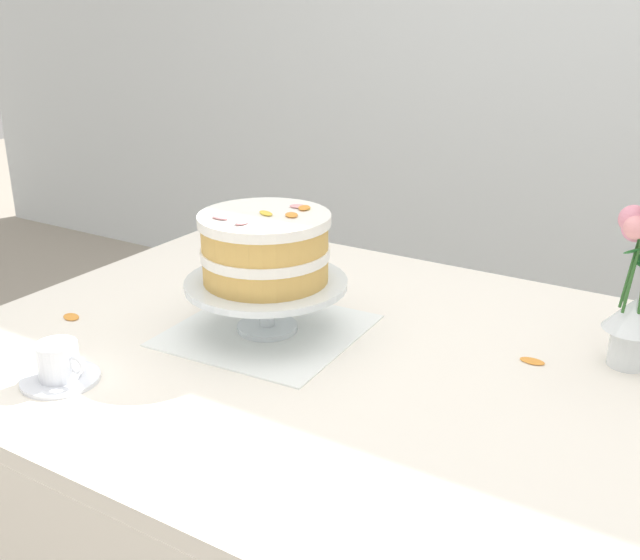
% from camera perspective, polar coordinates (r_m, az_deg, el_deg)
% --- Properties ---
extents(dining_table, '(1.40, 1.00, 0.74)m').
position_cam_1_polar(dining_table, '(1.30, 2.32, -9.55)').
color(dining_table, white).
rests_on(dining_table, ground).
extents(linen_napkin, '(0.34, 0.34, 0.00)m').
position_cam_1_polar(linen_napkin, '(1.36, -4.06, -3.87)').
color(linen_napkin, white).
rests_on(linen_napkin, dining_table).
extents(cake_stand, '(0.29, 0.29, 0.10)m').
position_cam_1_polar(cake_stand, '(1.32, -4.15, -0.66)').
color(cake_stand, silver).
rests_on(cake_stand, linen_napkin).
extents(layer_cake, '(0.23, 0.23, 0.13)m').
position_cam_1_polar(layer_cake, '(1.30, -4.23, 2.54)').
color(layer_cake, tan).
rests_on(layer_cake, cake_stand).
extents(teacup, '(0.12, 0.12, 0.07)m').
position_cam_1_polar(teacup, '(1.24, -19.40, -6.25)').
color(teacup, white).
rests_on(teacup, dining_table).
extents(loose_petal_0, '(0.04, 0.02, 0.00)m').
position_cam_1_polar(loose_petal_0, '(1.29, 15.98, -6.00)').
color(loose_petal_0, orange).
rests_on(loose_petal_0, dining_table).
extents(loose_petal_1, '(0.05, 0.04, 0.00)m').
position_cam_1_polar(loose_petal_1, '(1.48, -18.56, -2.69)').
color(loose_petal_1, orange).
rests_on(loose_petal_1, dining_table).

